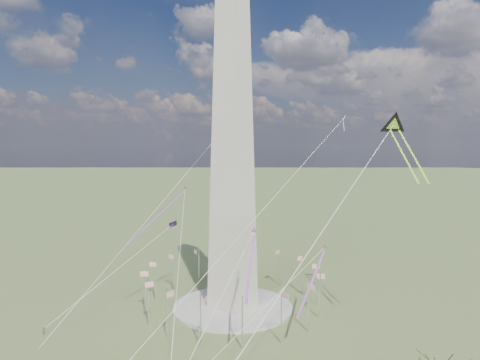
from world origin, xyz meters
The scene contains 12 objects.
ground centered at (0.00, 0.00, 0.00)m, with size 2000.00×2000.00×0.00m, color #4D6532.
plaza centered at (0.00, 0.00, 0.40)m, with size 36.00×36.00×0.80m, color #B4ADA5.
washington_monument centered at (0.00, 0.00, 47.95)m, with size 15.56×15.56×100.00m.
flagpole_ring centered at (0.00, 0.00, 7.27)m, with size 54.40×54.40×13.00m.
person_west centered at (-26.53, -44.77, 0.93)m, with size 0.90×0.70×1.85m, color gray.
kite_delta_black centered at (41.96, 15.53, 53.52)m, with size 17.29×19.05×17.30m.
kite_diamond_purple centered at (-23.97, -2.12, 22.24)m, with size 2.66×3.58×10.44m.
kite_streamer_left centered at (19.64, -16.45, 22.77)m, with size 10.80×16.63×12.90m.
kite_streamer_mid centered at (-16.21, -11.81, 30.57)m, with size 2.18×23.07×15.84m.
kite_streamer_right centered at (26.98, 2.05, 16.14)m, with size 4.60×20.41×14.08m.
kite_small_red centered at (-37.59, 38.67, 55.36)m, with size 1.33×2.00×4.29m.
kite_small_white centered at (16.73, 38.28, 57.77)m, with size 1.95×1.71×5.12m.
Camera 1 is at (80.85, -96.29, 48.72)m, focal length 32.00 mm.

